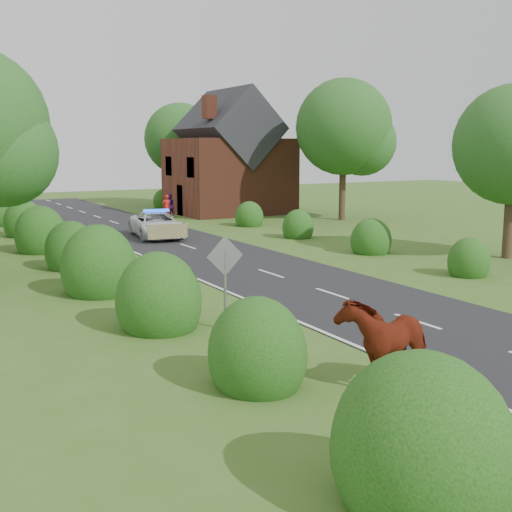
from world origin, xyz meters
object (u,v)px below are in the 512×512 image
police_van (157,225)px  pedestrian_red (166,207)px  cow (384,347)px  road_sign (225,269)px  pedestrian_purple (170,206)px

police_van → pedestrian_red: (3.96, 8.49, 0.13)m
cow → police_van: cow is taller
road_sign → pedestrian_red: 27.91m
road_sign → police_van: (4.90, 17.96, -0.96)m
cow → pedestrian_purple: 33.57m
police_van → pedestrian_purple: 10.41m
road_sign → pedestrian_purple: road_sign is taller
road_sign → pedestrian_purple: bearing=70.9°
road_sign → pedestrian_purple: size_ratio=1.56×
police_van → pedestrian_purple: (4.54, 9.37, 0.11)m
pedestrian_red → pedestrian_purple: 1.05m
road_sign → pedestrian_red: size_ratio=1.53×
pedestrian_red → pedestrian_purple: (0.58, 0.88, -0.02)m
pedestrian_red → road_sign: bearing=65.4°
cow → pedestrian_purple: (8.40, 32.50, 0.02)m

